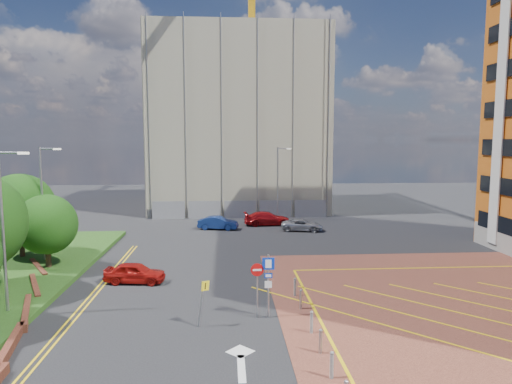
{
  "coord_description": "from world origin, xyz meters",
  "views": [
    {
      "loc": [
        -1.53,
        -20.74,
        8.79
      ],
      "look_at": [
        0.15,
        4.87,
        5.85
      ],
      "focal_mm": 32.0,
      "sensor_mm": 36.0,
      "label": 1
    }
  ],
  "objects": [
    {
      "name": "tree_c",
      "position": [
        -13.5,
        10.0,
        3.19
      ],
      "size": [
        4.0,
        4.0,
        4.9
      ],
      "color": "#3D2B1C",
      "rests_on": "grass_bed"
    },
    {
      "name": "tower_crane",
      "position": [
        2.0,
        39.44,
        25.85
      ],
      "size": [
        1.6,
        35.0,
        35.4
      ],
      "color": "orange",
      "rests_on": "ground"
    },
    {
      "name": "ground",
      "position": [
        0.0,
        0.0,
        0.0
      ],
      "size": [
        140.0,
        140.0,
        0.0
      ],
      "primitive_type": "plane",
      "color": "black",
      "rests_on": "ground"
    },
    {
      "name": "construction_fence",
      "position": [
        1.0,
        30.0,
        1.0
      ],
      "size": [
        21.6,
        0.06,
        2.0
      ],
      "primitive_type": "cube",
      "color": "gray",
      "rests_on": "ground"
    },
    {
      "name": "warning_sign",
      "position": [
        -2.69,
        0.05,
        1.43
      ],
      "size": [
        0.59,
        0.38,
        2.25
      ],
      "color": "#9EA0A8",
      "rests_on": "ground"
    },
    {
      "name": "lamp_left_far",
      "position": [
        -14.42,
        12.0,
        4.66
      ],
      "size": [
        1.53,
        0.16,
        8.0
      ],
      "color": "#9EA0A8",
      "rests_on": "grass_bed"
    },
    {
      "name": "car_red_left",
      "position": [
        -7.21,
        7.07,
        0.63
      ],
      "size": [
        3.86,
        1.92,
        1.26
      ],
      "primitive_type": "imported",
      "rotation": [
        0.0,
        0.0,
        1.45
      ],
      "color": "#9D110D",
      "rests_on": "ground"
    },
    {
      "name": "car_silver_back",
      "position": [
        5.79,
        22.5,
        0.56
      ],
      "size": [
        4.31,
        2.64,
        1.12
      ],
      "primitive_type": "imported",
      "rotation": [
        0.0,
        0.0,
        1.36
      ],
      "color": "#A6A7AE",
      "rests_on": "ground"
    },
    {
      "name": "retaining_wall",
      "position": [
        -11.8,
        2.0,
        0.2
      ],
      "size": [
        6.06,
        20.33,
        0.4
      ],
      "color": "brown",
      "rests_on": "ground"
    },
    {
      "name": "car_blue_back",
      "position": [
        -2.38,
        23.7,
        0.64
      ],
      "size": [
        4.1,
        2.1,
        1.29
      ],
      "primitive_type": "imported",
      "rotation": [
        0.0,
        0.0,
        1.38
      ],
      "color": "navy",
      "rests_on": "ground"
    },
    {
      "name": "lamp_left_near",
      "position": [
        -12.42,
        2.0,
        4.66
      ],
      "size": [
        1.53,
        0.16,
        8.0
      ],
      "color": "#9EA0A8",
      "rests_on": "grass_bed"
    },
    {
      "name": "sign_cluster",
      "position": [
        0.3,
        0.98,
        1.95
      ],
      "size": [
        1.17,
        0.12,
        3.2
      ],
      "color": "#9EA0A8",
      "rests_on": "ground"
    },
    {
      "name": "bollard_row",
      "position": [
        2.3,
        -1.67,
        0.47
      ],
      "size": [
        0.14,
        11.14,
        0.9
      ],
      "color": "#9EA0A8",
      "rests_on": "forecourt"
    },
    {
      "name": "tree_d",
      "position": [
        -16.5,
        13.0,
        3.87
      ],
      "size": [
        5.0,
        5.0,
        6.08
      ],
      "color": "#3D2B1C",
      "rests_on": "grass_bed"
    },
    {
      "name": "car_red_back",
      "position": [
        2.67,
        25.65,
        0.69
      ],
      "size": [
        4.9,
        2.28,
        1.39
      ],
      "primitive_type": "imported",
      "rotation": [
        0.0,
        0.0,
        1.64
      ],
      "color": "#AE0E12",
      "rests_on": "ground"
    },
    {
      "name": "lamp_back",
      "position": [
        4.08,
        28.0,
        4.36
      ],
      "size": [
        1.53,
        0.16,
        8.0
      ],
      "color": "#9EA0A8",
      "rests_on": "ground"
    },
    {
      "name": "construction_building",
      "position": [
        0.0,
        40.0,
        11.0
      ],
      "size": [
        21.2,
        19.2,
        22.0
      ],
      "primitive_type": "cube",
      "color": "#B8B097",
      "rests_on": "ground"
    }
  ]
}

